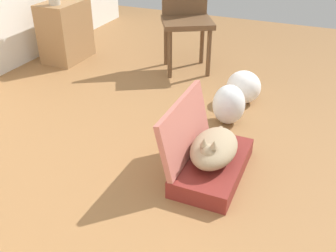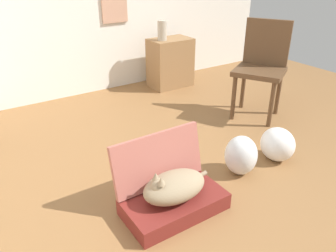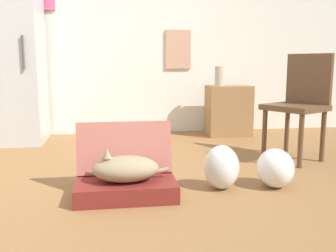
% 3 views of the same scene
% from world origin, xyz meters
% --- Properties ---
extents(ground_plane, '(7.68, 7.68, 0.00)m').
position_xyz_m(ground_plane, '(0.00, 0.00, 0.00)').
color(ground_plane, olive).
rests_on(ground_plane, ground).
extents(suitcase_base, '(0.67, 0.37, 0.12)m').
position_xyz_m(suitcase_base, '(0.11, -0.24, 0.06)').
color(suitcase_base, maroon).
rests_on(suitcase_base, ground).
extents(suitcase_lid, '(0.67, 0.12, 0.37)m').
position_xyz_m(suitcase_lid, '(0.11, -0.04, 0.30)').
color(suitcase_lid, '#B26356').
rests_on(suitcase_lid, suitcase_base).
extents(cat, '(0.52, 0.28, 0.22)m').
position_xyz_m(cat, '(0.11, -0.24, 0.21)').
color(cat, '#998466').
rests_on(cat, suitcase_base).
extents(plastic_bag_white, '(0.25, 0.25, 0.32)m').
position_xyz_m(plastic_bag_white, '(0.80, -0.15, 0.16)').
color(plastic_bag_white, silver).
rests_on(plastic_bag_white, ground).
extents(plastic_bag_clear, '(0.26, 0.29, 0.28)m').
position_xyz_m(plastic_bag_clear, '(1.20, -0.17, 0.14)').
color(plastic_bag_clear, white).
rests_on(plastic_bag_clear, ground).
extents(side_table, '(0.53, 0.35, 0.62)m').
position_xyz_m(side_table, '(1.47, 1.85, 0.31)').
color(side_table, olive).
rests_on(side_table, ground).
extents(vase_tall, '(0.11, 0.11, 0.24)m').
position_xyz_m(vase_tall, '(1.34, 1.83, 0.74)').
color(vase_tall, '#B7AD99').
rests_on(vase_tall, side_table).
extents(chair, '(0.62, 0.63, 0.98)m').
position_xyz_m(chair, '(1.75, 0.58, 0.55)').
color(chair, brown).
rests_on(chair, ground).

